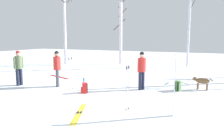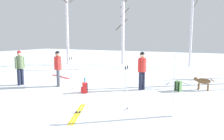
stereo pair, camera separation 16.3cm
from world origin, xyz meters
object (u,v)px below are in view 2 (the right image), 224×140
object	(u,v)px
ski_pair_planted_0	(173,86)
ski_pair_lying_0	(60,77)
person_0	(58,66)
birch_tree_2	(192,17)
backpack_0	(178,86)
backpack_1	(84,88)
person_1	(20,65)
ski_poles_1	(71,73)
water_bottle_0	(85,80)
person_2	(142,68)
dog	(203,82)
birch_tree_1	(123,32)
ski_pair_lying_1	(78,113)
ski_poles_0	(126,87)
birch_tree_0	(67,21)

from	to	relation	value
ski_pair_planted_0	ski_pair_lying_0	distance (m)	8.52
person_0	birch_tree_2	world-z (taller)	birch_tree_2
backpack_0	backpack_1	xyz separation A→B (m)	(-3.48, -2.18, 0.00)
person_1	ski_poles_1	distance (m)	2.92
ski_poles_1	water_bottle_0	world-z (taller)	ski_poles_1
ski_pair_lying_0	water_bottle_0	world-z (taller)	water_bottle_0
ski_poles_1	person_2	bearing A→B (deg)	27.76
dog	ski_pair_planted_0	xyz separation A→B (m)	(-0.48, -4.10, 0.55)
person_0	birch_tree_1	distance (m)	10.26
backpack_0	birch_tree_1	size ratio (longest dim) A/B	0.08
person_1	ski_pair_lying_1	distance (m)	5.58
dog	ski_poles_0	xyz separation A→B (m)	(-1.90, -4.25, 0.39)
birch_tree_1	ski_pair_planted_0	bearing A→B (deg)	-59.92
person_0	birch_tree_0	distance (m)	10.05
ski_poles_0	ski_pair_lying_0	bearing A→B (deg)	145.72
backpack_1	birch_tree_1	distance (m)	11.30
ski_pair_planted_0	person_2	bearing A→B (deg)	123.86
ski_pair_lying_0	backpack_1	size ratio (longest dim) A/B	4.26
birch_tree_1	person_1	bearing A→B (deg)	-94.38
dog	ski_pair_lying_1	distance (m)	6.03
ski_poles_1	birch_tree_0	xyz separation A→B (m)	(-6.54, 8.30, 2.97)
ski_poles_0	birch_tree_2	distance (m)	13.13
person_2	ski_pair_planted_0	world-z (taller)	ski_pair_planted_0
person_1	ski_poles_1	size ratio (longest dim) A/B	1.16
person_0	ski_pair_lying_1	xyz separation A→B (m)	(3.13, -2.85, -0.97)
person_2	backpack_1	size ratio (longest dim) A/B	3.90
ski_pair_planted_0	ski_pair_lying_1	distance (m)	3.01
ski_pair_planted_0	ski_pair_lying_1	size ratio (longest dim) A/B	1.02
person_0	water_bottle_0	distance (m)	1.81
ski_poles_0	water_bottle_0	size ratio (longest dim) A/B	6.46
person_0	ski_pair_planted_0	world-z (taller)	ski_pair_planted_0
dog	birch_tree_2	distance (m)	9.35
birch_tree_2	person_1	bearing A→B (deg)	-119.66
backpack_1	dog	bearing A→B (deg)	32.68
backpack_0	birch_tree_2	xyz separation A→B (m)	(-0.75, 9.15, 3.70)
ski_pair_lying_0	birch_tree_2	bearing A→B (deg)	53.98
backpack_0	birch_tree_0	xyz separation A→B (m)	(-10.86, 6.31, 3.54)
person_0	backpack_0	distance (m)	5.65
ski_pair_planted_0	ski_poles_0	world-z (taller)	ski_pair_planted_0
ski_poles_0	ski_poles_1	distance (m)	3.73
person_0	person_1	distance (m)	1.97
person_0	ski_pair_lying_1	world-z (taller)	person_0
ski_poles_1	ski_pair_lying_0	bearing A→B (deg)	136.96
dog	ski_pair_lying_1	xyz separation A→B (m)	(-3.16, -5.13, -0.38)
person_1	ski_pair_lying_1	size ratio (longest dim) A/B	0.93
ski_poles_1	birch_tree_2	bearing A→B (deg)	72.23
dog	ski_poles_1	distance (m)	5.90
person_1	person_2	size ratio (longest dim) A/B	1.00
person_2	birch_tree_2	world-z (taller)	birch_tree_2
ski_pair_lying_0	birch_tree_0	distance (m)	7.89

